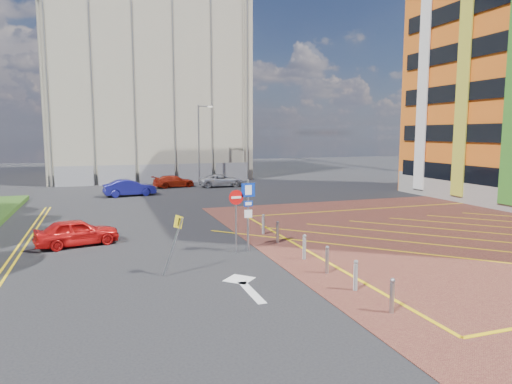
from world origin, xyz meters
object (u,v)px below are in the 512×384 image
sign_cluster (244,208)px  lamp_back (200,141)px  car_blue_back (130,188)px  car_silver_back (221,180)px  car_red_left (77,232)px  warning_sign (175,237)px  car_red_back (174,181)px

sign_cluster → lamp_back: bearing=82.0°
car_blue_back → car_silver_back: bearing=-73.4°
car_red_left → car_silver_back: 23.96m
sign_cluster → car_red_left: (-7.00, 3.62, -1.32)m
car_red_left → car_silver_back: (12.28, 20.57, -0.03)m
warning_sign → car_silver_back: size_ratio=0.51×
sign_cluster → car_blue_back: bearing=100.2°
lamp_back → car_red_back: size_ratio=2.00×
car_red_back → sign_cluster: bearing=165.7°
lamp_back → car_silver_back: bearing=-62.0°
sign_cluster → car_red_left: sign_cluster is taller
lamp_back → car_blue_back: (-7.40, -6.80, -3.67)m
car_silver_back → warning_sign: bearing=163.9°
car_red_left → car_blue_back: (3.38, 16.59, 0.06)m
lamp_back → car_red_left: (-10.78, -23.39, -3.73)m
sign_cluster → car_red_back: size_ratio=0.80×
lamp_back → sign_cluster: 27.38m
car_blue_back → car_silver_back: 9.75m
lamp_back → warning_sign: 30.40m
warning_sign → car_blue_back: warning_sign is taller
sign_cluster → car_silver_back: size_ratio=0.74×
sign_cluster → car_red_back: 25.20m
sign_cluster → warning_sign: bearing=-144.8°
sign_cluster → car_silver_back: 24.80m
warning_sign → car_blue_back: 22.61m
car_blue_back → car_red_back: car_blue_back is taller
lamp_back → warning_sign: lamp_back is taller
lamp_back → warning_sign: (-7.16, -29.40, -2.93)m
lamp_back → sign_cluster: (-3.78, -27.02, -2.41)m
lamp_back → sign_cluster: size_ratio=2.50×
car_red_left → car_red_back: (7.80, 21.53, -0.05)m
warning_sign → car_red_back: warning_sign is taller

